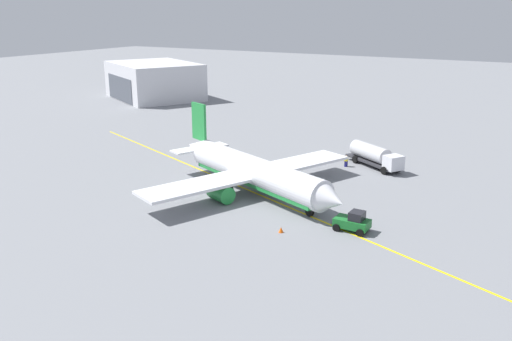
% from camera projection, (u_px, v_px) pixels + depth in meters
% --- Properties ---
extents(ground_plane, '(400.00, 400.00, 0.00)m').
position_uv_depth(ground_plane, '(256.00, 193.00, 68.17)').
color(ground_plane, slate).
extents(airplane, '(29.62, 29.73, 9.65)m').
position_uv_depth(airplane, '(254.00, 172.00, 67.79)').
color(airplane, white).
rests_on(airplane, ground).
extents(fuel_tanker, '(10.05, 7.66, 3.15)m').
position_uv_depth(fuel_tanker, '(375.00, 155.00, 79.10)').
color(fuel_tanker, '#2D2D33').
rests_on(fuel_tanker, ground).
extents(pushback_tug, '(3.66, 2.40, 2.20)m').
position_uv_depth(pushback_tug, '(353.00, 222.00, 56.47)').
color(pushback_tug, '#196B28').
rests_on(pushback_tug, ground).
extents(refueling_worker, '(0.41, 0.56, 1.71)m').
position_uv_depth(refueling_worker, '(346.00, 161.00, 79.47)').
color(refueling_worker, navy).
rests_on(refueling_worker, ground).
extents(safety_cone_nose, '(0.53, 0.53, 0.58)m').
position_uv_depth(safety_cone_nose, '(281.00, 230.00, 56.27)').
color(safety_cone_nose, '#F2590F').
rests_on(safety_cone_nose, ground).
extents(distant_hangar, '(29.70, 27.26, 9.00)m').
position_uv_depth(distant_hangar, '(154.00, 81.00, 138.68)').
color(distant_hangar, silver).
rests_on(distant_hangar, ground).
extents(taxi_line_marking, '(83.23, 34.42, 0.01)m').
position_uv_depth(taxi_line_marking, '(256.00, 193.00, 68.17)').
color(taxi_line_marking, yellow).
rests_on(taxi_line_marking, ground).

